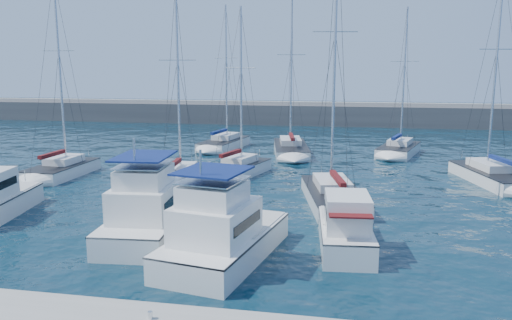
% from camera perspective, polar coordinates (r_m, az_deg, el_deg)
% --- Properties ---
extents(ground, '(220.00, 220.00, 0.00)m').
position_cam_1_polar(ground, '(26.89, -2.87, -7.90)').
color(ground, black).
rests_on(ground, ground).
extents(breakwater, '(160.00, 6.00, 4.45)m').
position_cam_1_polar(breakwater, '(77.40, 6.17, 4.87)').
color(breakwater, '#424244').
rests_on(breakwater, ground).
extents(dock_cleat_centre, '(0.16, 0.16, 0.25)m').
position_cam_1_polar(dock_cleat_centre, '(16.93, -12.00, -16.95)').
color(dock_cleat_centre, silver).
rests_on(dock_cleat_centre, dock).
extents(motor_yacht_port_inner, '(4.08, 9.46, 4.69)m').
position_cam_1_polar(motor_yacht_port_inner, '(26.37, -11.83, -5.91)').
color(motor_yacht_port_inner, silver).
rests_on(motor_yacht_port_inner, ground).
extents(motor_yacht_stbd_inner, '(4.88, 8.31, 4.69)m').
position_cam_1_polar(motor_yacht_stbd_inner, '(22.37, -3.94, -8.68)').
color(motor_yacht_stbd_inner, silver).
rests_on(motor_yacht_stbd_inner, ground).
extents(motor_yacht_stbd_outer, '(2.89, 6.07, 3.20)m').
position_cam_1_polar(motor_yacht_stbd_outer, '(24.04, 10.21, -7.94)').
color(motor_yacht_stbd_outer, silver).
rests_on(motor_yacht_stbd_outer, ground).
extents(sailboat_mid_a, '(3.17, 6.95, 15.75)m').
position_cam_1_polar(sailboat_mid_a, '(42.63, -21.29, -0.98)').
color(sailboat_mid_a, silver).
rests_on(sailboat_mid_a, ground).
extents(sailboat_mid_b, '(3.78, 7.97, 14.45)m').
position_cam_1_polar(sailboat_mid_b, '(36.41, -8.87, -2.28)').
color(sailboat_mid_b, silver).
rests_on(sailboat_mid_b, ground).
extents(sailboat_mid_c, '(4.68, 7.23, 13.55)m').
position_cam_1_polar(sailboat_mid_c, '(40.06, -2.10, -0.99)').
color(sailboat_mid_c, silver).
rests_on(sailboat_mid_c, ground).
extents(sailboat_mid_d, '(4.81, 8.91, 17.17)m').
position_cam_1_polar(sailboat_mid_d, '(32.03, 8.79, -3.99)').
color(sailboat_mid_d, silver).
rests_on(sailboat_mid_d, ground).
extents(sailboat_mid_e, '(4.96, 9.04, 15.79)m').
position_cam_1_polar(sailboat_mid_e, '(41.37, 25.37, -1.64)').
color(sailboat_mid_e, silver).
rests_on(sailboat_mid_e, ground).
extents(sailboat_back_a, '(4.31, 8.24, 15.32)m').
position_cam_1_polar(sailboat_back_a, '(53.69, -3.65, 1.91)').
color(sailboat_back_a, silver).
rests_on(sailboat_back_a, ground).
extents(sailboat_back_b, '(4.74, 9.78, 15.72)m').
position_cam_1_polar(sailboat_back_b, '(50.22, 3.98, 1.30)').
color(sailboat_back_b, silver).
rests_on(sailboat_back_b, ground).
extents(sailboat_back_c, '(5.06, 8.09, 14.63)m').
position_cam_1_polar(sailboat_back_c, '(51.61, 16.00, 1.18)').
color(sailboat_back_c, silver).
rests_on(sailboat_back_c, ground).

